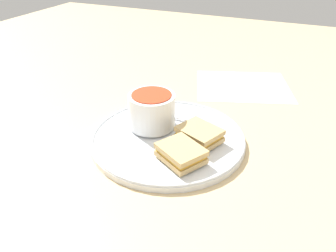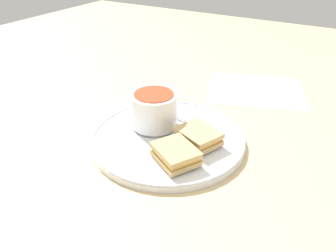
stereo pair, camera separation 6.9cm
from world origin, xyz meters
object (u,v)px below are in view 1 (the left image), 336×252
(sandwich_half_near, at_px, (181,153))
(soup_bowl, at_px, (152,110))
(spoon, at_px, (162,113))
(sandwich_half_far, at_px, (199,134))

(sandwich_half_near, bearing_deg, soup_bowl, -131.09)
(spoon, xyz_separation_m, sandwich_half_far, (0.07, 0.12, 0.01))
(soup_bowl, height_order, sandwich_half_far, soup_bowl)
(spoon, distance_m, sandwich_half_near, 0.18)
(spoon, bearing_deg, sandwich_half_far, 151.86)
(soup_bowl, distance_m, sandwich_half_far, 0.12)
(sandwich_half_near, relative_size, sandwich_half_far, 1.03)
(soup_bowl, distance_m, spoon, 0.06)
(spoon, height_order, sandwich_half_far, sandwich_half_far)
(spoon, height_order, sandwich_half_near, sandwich_half_near)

